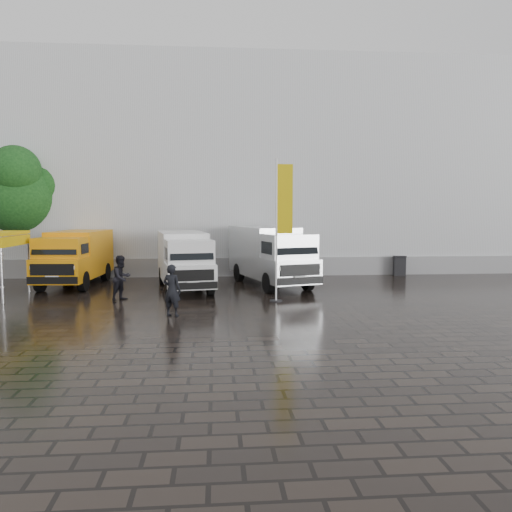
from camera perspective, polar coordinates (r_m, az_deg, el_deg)
The scene contains 11 objects.
ground at distance 19.20m, azimuth -0.71°, elevation -5.39°, with size 120.00×120.00×0.00m, color black.
exhibition_hall at distance 35.07m, azimuth 0.76°, elevation 9.22°, with size 44.00×16.00×12.00m, color silver.
hall_plinth at distance 27.15m, azimuth 2.35°, elevation -1.22°, with size 44.00×0.15×1.00m, color gray.
van_yellow at distance 24.96m, azimuth -19.98°, elevation -0.29°, with size 2.13×5.54×2.56m, color orange, non-canonical shape.
van_white at distance 22.60m, azimuth -8.20°, elevation -0.58°, with size 1.96×5.88×2.55m, color white, non-canonical shape.
van_silver at distance 23.55m, azimuth 1.68°, elevation -0.05°, with size 2.12×6.35×2.75m, color silver, non-canonical shape.
flagpole at distance 19.29m, azimuth 2.89°, elevation 3.99°, with size 0.88×0.50×5.52m.
tree at distance 29.42m, azimuth -25.62°, elevation 6.67°, with size 3.94×4.04×7.08m.
wheelie_bin at distance 28.36m, azimuth 16.07°, elevation -1.06°, with size 0.65×0.65×1.08m, color black.
person_front at distance 16.92m, azimuth -9.59°, elevation -3.88°, with size 0.64×0.42×1.75m, color black.
person_tent at distance 20.36m, azimuth -15.10°, elevation -2.42°, with size 0.86×0.67×1.78m, color black.
Camera 1 is at (-1.29, -18.83, 3.51)m, focal length 35.00 mm.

